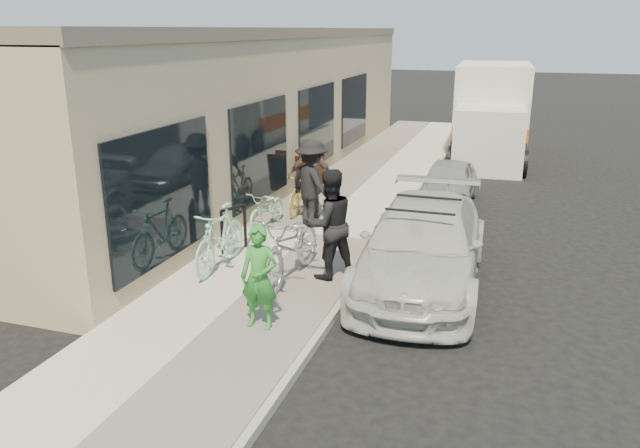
# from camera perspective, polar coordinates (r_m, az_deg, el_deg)

# --- Properties ---
(ground) EXTENTS (120.00, 120.00, 0.00)m
(ground) POSITION_cam_1_polar(r_m,az_deg,el_deg) (9.76, 4.43, -8.10)
(ground) COLOR black
(ground) RESTS_ON ground
(sidewalk) EXTENTS (3.00, 34.00, 0.15)m
(sidewalk) POSITION_cam_1_polar(r_m,az_deg,el_deg) (12.93, -0.99, -1.17)
(sidewalk) COLOR #B8B4A5
(sidewalk) RESTS_ON ground
(curb) EXTENTS (0.12, 34.00, 0.13)m
(curb) POSITION_cam_1_polar(r_m,az_deg,el_deg) (12.54, 5.73, -1.91)
(curb) COLOR #99958C
(curb) RESTS_ON ground
(storefront) EXTENTS (3.60, 20.00, 4.22)m
(storefront) POSITION_cam_1_polar(r_m,az_deg,el_deg) (18.20, -5.63, 10.80)
(storefront) COLOR tan
(storefront) RESTS_ON ground
(bike_rack) EXTENTS (0.29, 0.57, 0.87)m
(bike_rack) POSITION_cam_1_polar(r_m,az_deg,el_deg) (11.85, -7.91, -0.02)
(bike_rack) COLOR black
(bike_rack) RESTS_ON sidewalk
(sandwich_board) EXTENTS (0.61, 0.62, 1.00)m
(sandwich_board) POSITION_cam_1_polar(r_m,az_deg,el_deg) (15.98, -0.94, 4.64)
(sandwich_board) COLOR black
(sandwich_board) RESTS_ON sidewalk
(sedan_white) EXTENTS (2.18, 4.93, 1.45)m
(sedan_white) POSITION_cam_1_polar(r_m,az_deg,el_deg) (10.67, 9.39, -1.91)
(sedan_white) COLOR beige
(sedan_white) RESTS_ON ground
(sedan_silver) EXTENTS (1.30, 3.22, 1.10)m
(sedan_silver) POSITION_cam_1_polar(r_m,az_deg,el_deg) (15.74, 11.62, 3.66)
(sedan_silver) COLOR #AAAAAF
(sedan_silver) RESTS_ON ground
(moving_truck) EXTENTS (2.61, 6.35, 3.07)m
(moving_truck) POSITION_cam_1_polar(r_m,az_deg,el_deg) (22.15, 15.37, 9.46)
(moving_truck) COLOR silver
(moving_truck) RESTS_ON ground
(tandem_bike) EXTENTS (0.86, 2.27, 1.18)m
(tandem_bike) POSITION_cam_1_polar(r_m,az_deg,el_deg) (10.37, -2.58, -2.05)
(tandem_bike) COLOR silver
(tandem_bike) RESTS_ON sidewalk
(woman_rider) EXTENTS (0.54, 0.36, 1.49)m
(woman_rider) POSITION_cam_1_polar(r_m,az_deg,el_deg) (8.73, -5.58, -4.88)
(woman_rider) COLOR #2D872F
(woman_rider) RESTS_ON sidewalk
(man_standing) EXTENTS (1.15, 1.14, 1.87)m
(man_standing) POSITION_cam_1_polar(r_m,az_deg,el_deg) (10.38, 0.83, -0.01)
(man_standing) COLOR black
(man_standing) RESTS_ON sidewalk
(cruiser_bike_a) EXTENTS (0.53, 1.84, 1.11)m
(cruiser_bike_a) POSITION_cam_1_polar(r_m,az_deg,el_deg) (11.03, -9.15, -1.27)
(cruiser_bike_a) COLOR #92DABE
(cruiser_bike_a) RESTS_ON sidewalk
(cruiser_bike_b) EXTENTS (0.62, 1.56, 0.80)m
(cruiser_bike_b) POSITION_cam_1_polar(r_m,az_deg,el_deg) (13.26, -4.85, 1.40)
(cruiser_bike_b) COLOR #92DABE
(cruiser_bike_b) RESTS_ON sidewalk
(cruiser_bike_c) EXTENTS (0.51, 1.61, 0.96)m
(cruiser_bike_c) POSITION_cam_1_polar(r_m,az_deg,el_deg) (14.27, -1.63, 2.94)
(cruiser_bike_c) COLOR gold
(cruiser_bike_c) RESTS_ON sidewalk
(bystander_a) EXTENTS (1.39, 1.24, 1.86)m
(bystander_a) POSITION_cam_1_polar(r_m,az_deg,el_deg) (13.16, -0.77, 3.73)
(bystander_a) COLOR black
(bystander_a) RESTS_ON sidewalk
(bystander_b) EXTENTS (1.10, 0.71, 1.74)m
(bystander_b) POSITION_cam_1_polar(r_m,az_deg,el_deg) (13.91, -0.88, 4.21)
(bystander_b) COLOR brown
(bystander_b) RESTS_ON sidewalk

